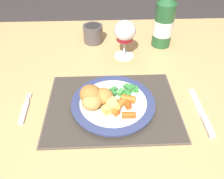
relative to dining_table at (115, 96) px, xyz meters
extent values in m
cube|color=tan|center=(0.00, 0.00, 0.07)|extent=(1.25, 0.91, 0.04)
cube|color=tan|center=(-0.57, 0.40, -0.30)|extent=(0.06, 0.06, 0.70)
cube|color=tan|center=(0.57, 0.40, -0.30)|extent=(0.06, 0.06, 0.70)
cube|color=brown|center=(-0.02, -0.14, 0.09)|extent=(0.38, 0.28, 0.01)
cube|color=#3C352E|center=(-0.02, -0.14, 0.10)|extent=(0.37, 0.27, 0.00)
cylinder|color=silver|center=(-0.01, -0.15, 0.10)|extent=(0.20, 0.20, 0.01)
cylinder|color=navy|center=(-0.01, -0.15, 0.11)|extent=(0.24, 0.24, 0.01)
cylinder|color=silver|center=(-0.01, -0.15, 0.12)|extent=(0.19, 0.19, 0.00)
ellipsoid|color=#A87033|center=(-0.07, -0.15, 0.14)|extent=(0.09, 0.09, 0.04)
ellipsoid|color=tan|center=(-0.07, -0.17, 0.14)|extent=(0.08, 0.07, 0.04)
ellipsoid|color=#B77F3D|center=(-0.04, -0.15, 0.14)|extent=(0.07, 0.07, 0.04)
ellipsoid|color=#A87033|center=(-0.08, -0.14, 0.14)|extent=(0.09, 0.09, 0.05)
cube|color=green|center=(0.03, -0.14, 0.12)|extent=(0.03, 0.02, 0.01)
cube|color=#338438|center=(0.06, -0.10, 0.12)|extent=(0.01, 0.02, 0.01)
cube|color=#338438|center=(0.03, -0.13, 0.13)|extent=(0.02, 0.02, 0.01)
cube|color=#338438|center=(0.03, -0.10, 0.13)|extent=(0.03, 0.03, 0.01)
cube|color=green|center=(0.02, -0.12, 0.12)|extent=(0.03, 0.02, 0.01)
cube|color=#338438|center=(-0.01, -0.10, 0.12)|extent=(0.02, 0.02, 0.01)
cube|color=#338438|center=(0.04, -0.10, 0.13)|extent=(0.02, 0.02, 0.01)
cube|color=#4CA84C|center=(0.01, -0.12, 0.13)|extent=(0.02, 0.03, 0.01)
cube|color=#4CA84C|center=(0.02, -0.16, 0.12)|extent=(0.01, 0.02, 0.01)
cube|color=green|center=(0.03, -0.15, 0.12)|extent=(0.03, 0.02, 0.01)
cube|color=#338438|center=(-0.02, -0.13, 0.13)|extent=(0.03, 0.03, 0.01)
cube|color=#4CA84C|center=(0.04, -0.10, 0.12)|extent=(0.01, 0.02, 0.01)
cube|color=#4CA84C|center=(0.01, -0.13, 0.12)|extent=(0.02, 0.01, 0.01)
cube|color=green|center=(0.03, -0.12, 0.12)|extent=(0.02, 0.02, 0.01)
cylinder|color=orange|center=(0.03, -0.15, 0.13)|extent=(0.04, 0.03, 0.02)
cylinder|color=#CC5119|center=(0.02, -0.21, 0.13)|extent=(0.04, 0.02, 0.02)
cylinder|color=#CC5119|center=(0.03, -0.16, 0.13)|extent=(0.02, 0.04, 0.02)
cylinder|color=orange|center=(-0.02, -0.18, 0.13)|extent=(0.04, 0.05, 0.02)
cylinder|color=orange|center=(0.01, -0.16, 0.13)|extent=(0.04, 0.05, 0.02)
cylinder|color=orange|center=(0.00, -0.17, 0.13)|extent=(0.04, 0.05, 0.02)
cube|color=silver|center=(-0.27, -0.16, 0.09)|extent=(0.02, 0.08, 0.01)
cube|color=silver|center=(-0.27, -0.11, 0.09)|extent=(0.01, 0.02, 0.01)
cube|color=silver|center=(-0.26, -0.09, 0.09)|extent=(0.00, 0.02, 0.00)
cube|color=silver|center=(-0.27, -0.09, 0.09)|extent=(0.00, 0.02, 0.00)
cube|color=silver|center=(-0.27, -0.09, 0.09)|extent=(0.00, 0.02, 0.00)
cube|color=silver|center=(-0.28, -0.09, 0.09)|extent=(0.00, 0.02, 0.00)
cube|color=silver|center=(0.24, -0.14, 0.09)|extent=(0.02, 0.12, 0.00)
cube|color=#B2B2B7|center=(0.23, -0.23, 0.10)|extent=(0.02, 0.07, 0.01)
cylinder|color=silver|center=(0.04, 0.13, 0.09)|extent=(0.07, 0.07, 0.00)
cylinder|color=silver|center=(0.04, 0.13, 0.13)|extent=(0.01, 0.01, 0.07)
ellipsoid|color=silver|center=(0.04, 0.13, 0.20)|extent=(0.08, 0.08, 0.07)
cylinder|color=maroon|center=(0.04, 0.13, 0.17)|extent=(0.06, 0.06, 0.03)
cylinder|color=#23562D|center=(0.20, 0.21, 0.18)|extent=(0.08, 0.08, 0.17)
cylinder|color=white|center=(0.20, 0.21, 0.17)|extent=(0.08, 0.08, 0.06)
cube|color=gold|center=(-0.01, -0.19, 0.13)|extent=(0.02, 0.02, 0.02)
cube|color=#E5BC66|center=(-0.02, -0.18, 0.13)|extent=(0.03, 0.03, 0.03)
cube|color=#DBB256|center=(-0.03, -0.19, 0.13)|extent=(0.03, 0.03, 0.02)
cube|color=#E5BC66|center=(-0.02, -0.16, 0.13)|extent=(0.04, 0.04, 0.03)
cylinder|color=#4C4747|center=(-0.08, 0.25, 0.13)|extent=(0.08, 0.08, 0.07)
cylinder|color=#2A2727|center=(-0.08, 0.25, 0.16)|extent=(0.07, 0.07, 0.01)
camera|label=1|loc=(-0.04, -0.59, 0.55)|focal=35.00mm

